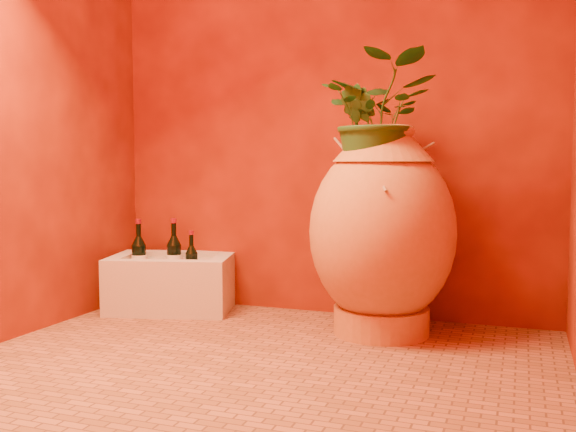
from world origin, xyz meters
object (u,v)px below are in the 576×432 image
at_px(amphora, 382,231).
at_px(wine_bottle_b, 192,264).
at_px(stone_basin, 172,284).
at_px(wine_bottle_a, 174,257).
at_px(wine_bottle_c, 139,258).
at_px(wall_tap, 384,174).

relative_size(amphora, wine_bottle_b, 3.51).
distance_m(stone_basin, wine_bottle_a, 0.15).
xyz_separation_m(stone_basin, wine_bottle_a, (-0.00, 0.03, 0.15)).
xyz_separation_m(wine_bottle_c, wall_tap, (1.38, 0.20, 0.49)).
bearing_deg(stone_basin, wine_bottle_a, 90.17).
height_order(amphora, wine_bottle_a, amphora).
bearing_deg(wine_bottle_b, amphora, -3.66).
relative_size(amphora, wall_tap, 5.95).
relative_size(amphora, stone_basin, 1.32).
bearing_deg(wine_bottle_c, wall_tap, 8.40).
xyz_separation_m(stone_basin, wall_tap, (1.19, 0.16, 0.63)).
relative_size(stone_basin, wine_bottle_a, 2.21).
bearing_deg(wall_tap, stone_basin, -172.20).
bearing_deg(wall_tap, wine_bottle_a, -173.71).
distance_m(wine_bottle_a, wall_tap, 1.29).
distance_m(amphora, wine_bottle_b, 1.12).
height_order(amphora, wine_bottle_b, amphora).
bearing_deg(wine_bottle_b, wine_bottle_a, 157.15).
xyz_separation_m(wine_bottle_b, wine_bottle_c, (-0.34, -0.01, 0.02)).
xyz_separation_m(stone_basin, wine_bottle_b, (0.15, -0.03, 0.13)).
distance_m(wine_bottle_a, wine_bottle_b, 0.16).
height_order(stone_basin, wine_bottle_c, wine_bottle_c).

